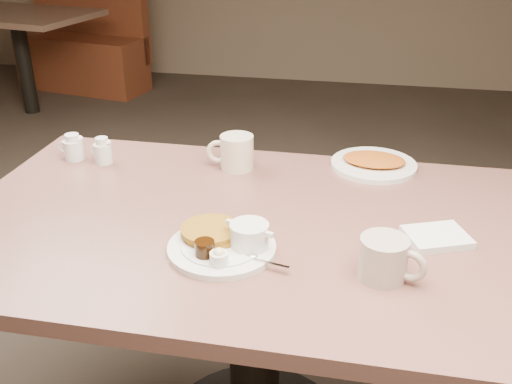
% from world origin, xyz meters
% --- Properties ---
extents(diner_table, '(1.50, 0.90, 0.75)m').
position_xyz_m(diner_table, '(0.00, 0.00, 0.58)').
color(diner_table, '#84564C').
rests_on(diner_table, ground).
extents(main_plate, '(0.32, 0.31, 0.07)m').
position_xyz_m(main_plate, '(-0.04, -0.14, 0.77)').
color(main_plate, silver).
rests_on(main_plate, diner_table).
extents(coffee_mug_near, '(0.15, 0.13, 0.09)m').
position_xyz_m(coffee_mug_near, '(0.31, -0.18, 0.80)').
color(coffee_mug_near, '#B3A697').
rests_on(coffee_mug_near, diner_table).
extents(napkin, '(0.17, 0.15, 0.02)m').
position_xyz_m(napkin, '(0.43, -0.01, 0.76)').
color(napkin, silver).
rests_on(napkin, diner_table).
extents(coffee_mug_far, '(0.14, 0.11, 0.10)m').
position_xyz_m(coffee_mug_far, '(-0.12, 0.30, 0.80)').
color(coffee_mug_far, beige).
rests_on(coffee_mug_far, diner_table).
extents(creamer_left, '(0.09, 0.08, 0.08)m').
position_xyz_m(creamer_left, '(-0.61, 0.27, 0.79)').
color(creamer_left, white).
rests_on(creamer_left, diner_table).
extents(creamer_right, '(0.08, 0.06, 0.08)m').
position_xyz_m(creamer_right, '(-0.51, 0.27, 0.79)').
color(creamer_right, white).
rests_on(creamer_right, diner_table).
extents(hash_plate, '(0.27, 0.27, 0.04)m').
position_xyz_m(hash_plate, '(0.28, 0.39, 0.76)').
color(hash_plate, silver).
rests_on(hash_plate, diner_table).
extents(booth_back_left, '(1.30, 1.46, 1.12)m').
position_xyz_m(booth_back_left, '(-2.18, 3.34, 0.41)').
color(booth_back_left, brown).
rests_on(booth_back_left, ground).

